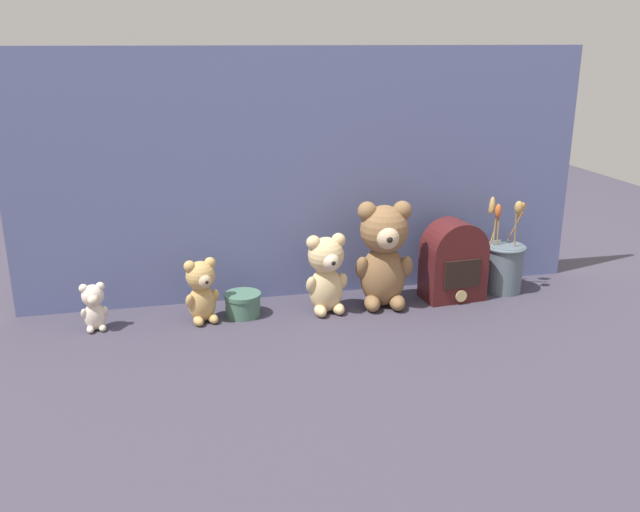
# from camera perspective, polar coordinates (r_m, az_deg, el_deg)

# --- Properties ---
(ground_plane) EXTENTS (4.00, 4.00, 0.00)m
(ground_plane) POSITION_cam_1_polar(r_m,az_deg,el_deg) (1.89, 0.14, -4.86)
(ground_plane) COLOR #3D3847
(backdrop_wall) EXTENTS (1.65, 0.02, 0.71)m
(backdrop_wall) POSITION_cam_1_polar(r_m,az_deg,el_deg) (1.94, -0.97, 6.77)
(backdrop_wall) COLOR slate
(backdrop_wall) RESTS_ON ground
(teddy_bear_large) EXTENTS (0.17, 0.15, 0.31)m
(teddy_bear_large) POSITION_cam_1_polar(r_m,az_deg,el_deg) (1.90, 5.40, 0.29)
(teddy_bear_large) COLOR olive
(teddy_bear_large) RESTS_ON ground
(teddy_bear_medium) EXTENTS (0.12, 0.11, 0.22)m
(teddy_bear_medium) POSITION_cam_1_polar(r_m,az_deg,el_deg) (1.86, 0.54, -1.38)
(teddy_bear_medium) COLOR #DBBC84
(teddy_bear_medium) RESTS_ON ground
(teddy_bear_small) EXTENTS (0.10, 0.09, 0.18)m
(teddy_bear_small) POSITION_cam_1_polar(r_m,az_deg,el_deg) (1.83, -9.94, -2.79)
(teddy_bear_small) COLOR tan
(teddy_bear_small) RESTS_ON ground
(teddy_bear_tiny) EXTENTS (0.07, 0.07, 0.13)m
(teddy_bear_tiny) POSITION_cam_1_polar(r_m,az_deg,el_deg) (1.86, -18.51, -4.00)
(teddy_bear_tiny) COLOR beige
(teddy_bear_tiny) RESTS_ON ground
(flower_vase) EXTENTS (0.13, 0.13, 0.29)m
(flower_vase) POSITION_cam_1_polar(r_m,az_deg,el_deg) (2.10, 15.23, -0.62)
(flower_vase) COLOR slate
(flower_vase) RESTS_ON ground
(vintage_radio) EXTENTS (0.18, 0.12, 0.24)m
(vintage_radio) POSITION_cam_1_polar(r_m,az_deg,el_deg) (2.00, 11.18, -0.43)
(vintage_radio) COLOR #4C1919
(vintage_radio) RESTS_ON ground
(decorative_tin_tall) EXTENTS (0.10, 0.10, 0.06)m
(decorative_tin_tall) POSITION_cam_1_polar(r_m,az_deg,el_deg) (1.88, -6.52, -4.05)
(decorative_tin_tall) COLOR #47705B
(decorative_tin_tall) RESTS_ON ground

